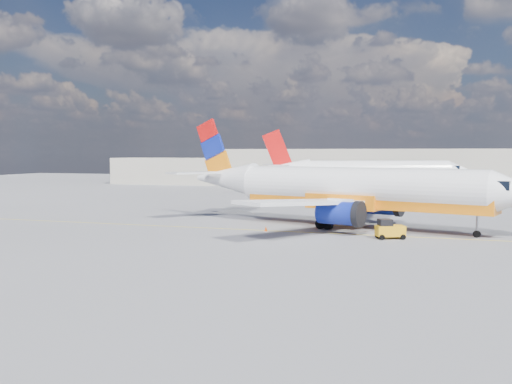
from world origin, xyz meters
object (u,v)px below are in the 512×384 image
(main_jet, at_px, (347,189))
(gse_tug, at_px, (389,229))
(traffic_cone, at_px, (266,229))
(second_jet, at_px, (372,173))

(main_jet, bearing_deg, gse_tug, -37.77)
(main_jet, bearing_deg, traffic_cone, -123.70)
(second_jet, bearing_deg, gse_tug, -103.68)
(main_jet, xyz_separation_m, second_jet, (-2.57, 44.96, 0.03))
(second_jet, relative_size, gse_tug, 13.86)
(gse_tug, height_order, traffic_cone, gse_tug)
(main_jet, xyz_separation_m, traffic_cone, (-6.58, -5.51, -3.48))
(main_jet, xyz_separation_m, gse_tug, (4.63, -6.40, -2.94))
(main_jet, distance_m, gse_tug, 8.43)
(main_jet, distance_m, traffic_cone, 9.26)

